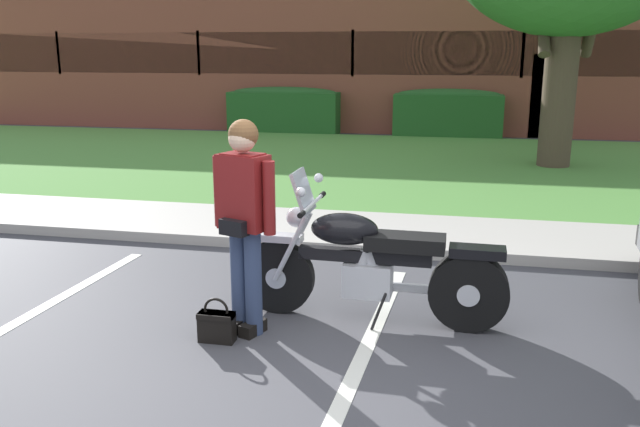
{
  "coord_description": "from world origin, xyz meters",
  "views": [
    {
      "loc": [
        1.05,
        -3.98,
        2.21
      ],
      "look_at": [
        -0.06,
        1.33,
        0.85
      ],
      "focal_mm": 36.85,
      "sensor_mm": 36.0,
      "label": 1
    }
  ],
  "objects": [
    {
      "name": "curb_strip",
      "position": [
        0.0,
        2.96,
        0.06
      ],
      "size": [
        60.0,
        0.2,
        0.12
      ],
      "primitive_type": "cube",
      "color": "#B7B2A8",
      "rests_on": "ground"
    },
    {
      "name": "hedge_center_left",
      "position": [
        0.78,
        13.24,
        0.65
      ],
      "size": [
        2.73,
        0.9,
        1.24
      ],
      "color": "#235623",
      "rests_on": "ground"
    },
    {
      "name": "ground_plane",
      "position": [
        0.0,
        0.0,
        0.0
      ],
      "size": [
        140.0,
        140.0,
        0.0
      ],
      "primitive_type": "plane",
      "color": "#424247"
    },
    {
      "name": "hedge_left",
      "position": [
        -3.54,
        13.24,
        0.65
      ],
      "size": [
        2.96,
        0.9,
        1.24
      ],
      "color": "#235623",
      "rests_on": "ground"
    },
    {
      "name": "handbag",
      "position": [
        -0.7,
        0.47,
        0.14
      ],
      "size": [
        0.28,
        0.13,
        0.36
      ],
      "color": "black",
      "rests_on": "ground"
    },
    {
      "name": "motorcycle",
      "position": [
        0.48,
        1.14,
        0.49
      ],
      "size": [
        2.24,
        0.82,
        1.26
      ],
      "color": "black",
      "rests_on": "ground"
    },
    {
      "name": "concrete_walk",
      "position": [
        0.0,
        3.81,
        0.04
      ],
      "size": [
        60.0,
        1.5,
        0.08
      ],
      "primitive_type": "cube",
      "color": "#B7B2A8",
      "rests_on": "ground"
    },
    {
      "name": "rider_person",
      "position": [
        -0.53,
        0.7,
        0.99
      ],
      "size": [
        0.55,
        0.37,
        1.7
      ],
      "color": "black",
      "rests_on": "ground"
    },
    {
      "name": "brick_building",
      "position": [
        -1.75,
        18.3,
        2.02
      ],
      "size": [
        25.57,
        9.62,
        4.03
      ],
      "color": "brown",
      "rests_on": "ground"
    },
    {
      "name": "grass_lawn",
      "position": [
        0.0,
        8.7,
        0.03
      ],
      "size": [
        60.0,
        8.27,
        0.06
      ],
      "primitive_type": "cube",
      "color": "#518E3D",
      "rests_on": "ground"
    },
    {
      "name": "stall_stripe_1",
      "position": [
        0.43,
        0.2,
        0.0
      ],
      "size": [
        0.35,
        4.4,
        0.01
      ],
      "primitive_type": "cube",
      "rotation": [
        0.0,
        0.0,
        -0.05
      ],
      "color": "silver",
      "rests_on": "ground"
    }
  ]
}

